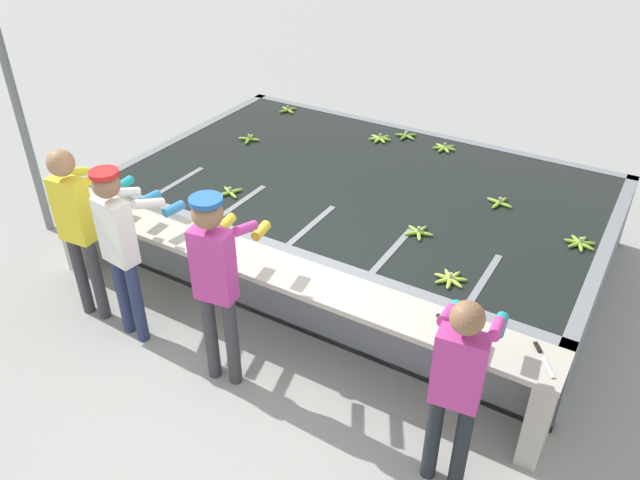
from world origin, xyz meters
TOP-DOWN VIEW (x-y plane):
  - ground_plane at (0.00, 0.00)m, footprint 80.00×80.00m
  - wash_tank at (-0.00, 2.02)m, footprint 5.00×3.16m
  - work_ledge at (0.00, 0.23)m, footprint 5.00×0.45m
  - worker_0 at (-1.67, -0.30)m, footprint 0.45×0.73m
  - worker_1 at (-1.11, -0.33)m, footprint 0.46×0.74m
  - worker_2 at (-0.06, -0.34)m, footprint 0.48×0.75m
  - worker_3 at (1.91, -0.34)m, footprint 0.46×0.73m
  - banana_bunch_floating_0 at (-1.79, 3.28)m, footprint 0.27×0.27m
  - banana_bunch_floating_1 at (0.92, 1.33)m, footprint 0.27×0.27m
  - banana_bunch_floating_2 at (1.43, 0.80)m, footprint 0.27×0.28m
  - banana_bunch_floating_3 at (2.23, 1.90)m, footprint 0.28×0.28m
  - banana_bunch_floating_4 at (1.39, 2.26)m, footprint 0.28×0.28m
  - banana_bunch_floating_5 at (-0.09, 3.31)m, footprint 0.28×0.27m
  - banana_bunch_floating_6 at (-1.03, 1.06)m, footprint 0.27×0.27m
  - banana_bunch_floating_7 at (-1.67, 2.24)m, footprint 0.28×0.28m
  - banana_bunch_floating_8 at (0.44, 3.21)m, footprint 0.28×0.28m
  - banana_bunch_floating_9 at (-0.33, 3.07)m, footprint 0.28×0.28m
  - knife_0 at (2.30, 0.30)m, footprint 0.22×0.31m
  - knife_1 at (1.61, 0.26)m, footprint 0.31×0.21m
  - support_post_left at (-3.37, 0.49)m, footprint 0.09×0.09m

SIDE VIEW (x-z plane):
  - ground_plane at x=0.00m, z-range 0.00..0.00m
  - wash_tank at x=0.00m, z-range -0.01..0.85m
  - work_ledge at x=0.00m, z-range 0.20..1.05m
  - knife_0 at x=2.30m, z-range 0.85..0.87m
  - knife_1 at x=1.61m, z-range 0.85..0.87m
  - banana_bunch_floating_2 at x=1.43m, z-range 0.83..0.91m
  - banana_bunch_floating_3 at x=2.23m, z-range 0.83..0.91m
  - banana_bunch_floating_8 at x=0.44m, z-range 0.83..0.91m
  - banana_bunch_floating_9 at x=-0.33m, z-range 0.83..0.91m
  - banana_bunch_floating_1 at x=0.92m, z-range 0.83..0.91m
  - banana_bunch_floating_5 at x=-0.09m, z-range 0.83..0.91m
  - banana_bunch_floating_0 at x=-1.79m, z-range 0.83..0.91m
  - banana_bunch_floating_4 at x=1.39m, z-range 0.83..0.91m
  - banana_bunch_floating_6 at x=-1.03m, z-range 0.83..0.91m
  - banana_bunch_floating_7 at x=-1.67m, z-range 0.83..0.91m
  - worker_3 at x=1.91m, z-range 0.16..1.76m
  - worker_1 at x=-1.11m, z-range 0.19..1.88m
  - worker_0 at x=-1.67m, z-range 0.18..1.91m
  - worker_2 at x=-0.06m, z-range 0.20..1.96m
  - support_post_left at x=-3.37m, z-range 0.00..3.20m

